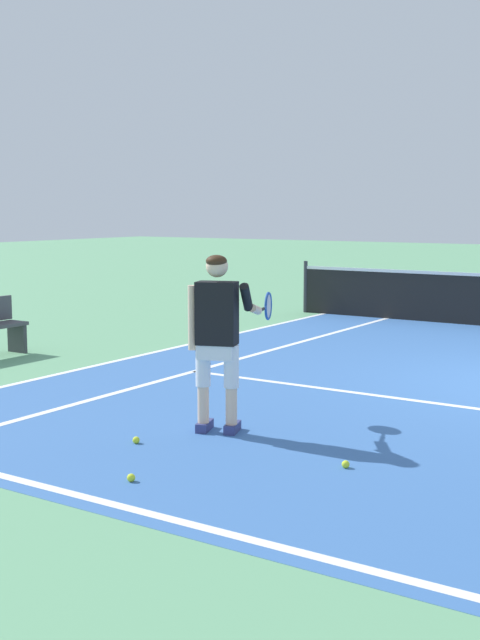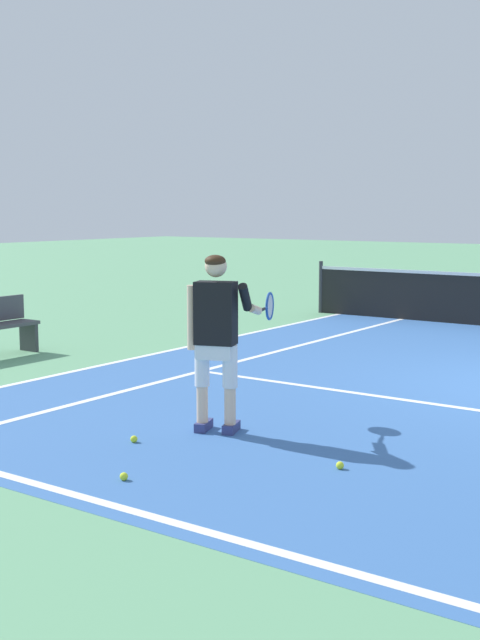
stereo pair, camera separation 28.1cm
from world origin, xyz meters
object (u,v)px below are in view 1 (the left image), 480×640
(tennis_ball_near_feet, at_px, (131,478))
(tennis_ball_by_baseline, at_px, (136,440))
(tennis_ball_mid_court, at_px, (346,464))
(tennis_player, at_px, (219,331))

(tennis_ball_near_feet, bearing_deg, tennis_ball_by_baseline, 128.16)
(tennis_ball_mid_court, bearing_deg, tennis_ball_near_feet, -135.56)
(tennis_ball_near_feet, bearing_deg, tennis_player, 99.31)
(tennis_player, relative_size, tennis_ball_by_baseline, 25.95)
(tennis_player, distance_m, tennis_ball_by_baseline, 1.28)
(tennis_ball_mid_court, bearing_deg, tennis_ball_by_baseline, -168.44)
(tennis_ball_near_feet, bearing_deg, tennis_ball_mid_court, 44.44)
(tennis_ball_by_baseline, bearing_deg, tennis_ball_mid_court, 11.56)
(tennis_player, bearing_deg, tennis_ball_mid_court, -13.23)
(tennis_ball_by_baseline, xyz_separation_m, tennis_ball_mid_court, (1.93, 0.40, 0.00))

